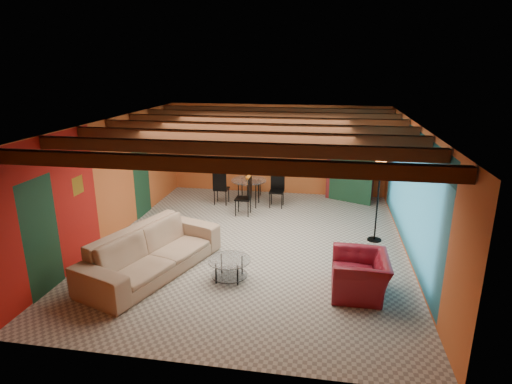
% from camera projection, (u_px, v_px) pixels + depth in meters
% --- Properties ---
extents(room, '(6.52, 8.01, 2.71)m').
position_uv_depth(room, '(255.00, 138.00, 8.78)').
color(room, '#9B958A').
rests_on(room, ground).
extents(sofa, '(2.06, 3.15, 0.86)m').
position_uv_depth(sofa, '(152.00, 252.00, 7.98)').
color(sofa, '#967961').
rests_on(sofa, ground).
extents(armchair, '(0.95, 1.08, 0.70)m').
position_uv_depth(armchair, '(360.00, 275.00, 7.26)').
color(armchair, maroon).
rests_on(armchair, ground).
extents(coffee_table, '(0.80, 0.80, 0.41)m').
position_uv_depth(coffee_table, '(229.00, 269.00, 7.77)').
color(coffee_table, silver).
rests_on(coffee_table, ground).
extents(dining_table, '(1.98, 1.98, 1.02)m').
position_uv_depth(dining_table, '(249.00, 188.00, 11.79)').
color(dining_table, silver).
rests_on(dining_table, ground).
extents(armoire, '(1.37, 1.05, 2.15)m').
position_uv_depth(armoire, '(351.00, 163.00, 12.18)').
color(armoire, maroon).
rests_on(armoire, ground).
extents(floor_lamp, '(0.49, 0.49, 1.94)m').
position_uv_depth(floor_lamp, '(378.00, 200.00, 9.27)').
color(floor_lamp, black).
rests_on(floor_lamp, ground).
extents(ceiling_fan, '(1.50, 1.50, 0.44)m').
position_uv_depth(ceiling_fan, '(254.00, 139.00, 8.67)').
color(ceiling_fan, '#472614').
rests_on(ceiling_fan, ceiling).
extents(painting, '(1.05, 0.03, 0.65)m').
position_uv_depth(painting, '(248.00, 139.00, 12.76)').
color(painting, black).
rests_on(painting, wall_back).
extents(potted_plant, '(0.47, 0.44, 0.44)m').
position_uv_depth(potted_plant, '(354.00, 119.00, 11.81)').
color(potted_plant, '#26661E').
rests_on(potted_plant, armoire).
extents(vase, '(0.23, 0.23, 0.20)m').
position_uv_depth(vase, '(249.00, 167.00, 11.61)').
color(vase, orange).
rests_on(vase, dining_table).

